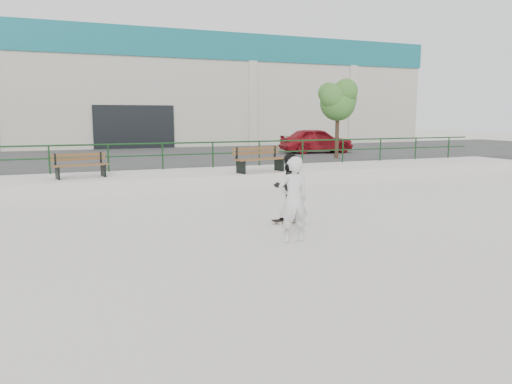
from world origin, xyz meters
name	(u,v)px	position (x,y,z in m)	size (l,w,h in m)	color
ground	(332,248)	(0.00, 0.00, 0.00)	(120.00, 120.00, 0.00)	silver
ledge	(198,179)	(0.00, 9.50, 0.25)	(30.00, 3.00, 0.50)	beige
parking_strip	(153,160)	(0.00, 18.00, 0.25)	(60.00, 14.00, 0.50)	#303030
railing	(188,149)	(0.00, 10.80, 1.24)	(28.00, 0.06, 1.03)	#153C1A
commercial_building	(117,89)	(0.00, 31.99, 4.58)	(44.20, 16.33, 8.00)	beige
bench_left	(80,166)	(-4.06, 9.31, 0.90)	(1.83, 0.81, 0.82)	brown
bench_right	(259,160)	(2.08, 8.60, 0.96)	(2.08, 0.94, 0.93)	brown
tree	(338,99)	(7.93, 12.80, 3.33)	(2.12, 1.88, 3.77)	#402920
red_car	(316,140)	(8.72, 16.26, 1.19)	(1.62, 4.03, 1.37)	maroon
skateboard	(288,220)	(0.22, 2.37, 0.07)	(0.79, 0.24, 0.09)	black
standing_skater	(288,187)	(0.22, 2.37, 0.87)	(0.76, 0.59, 1.56)	black
seated_skater	(293,200)	(-0.49, 0.70, 0.87)	(0.63, 0.42, 1.74)	silver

